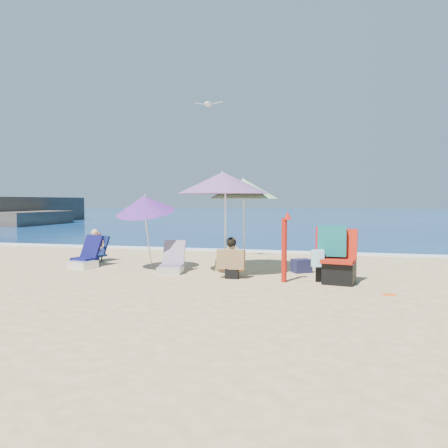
% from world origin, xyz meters
% --- Properties ---
extents(ground, '(120.00, 120.00, 0.00)m').
position_xyz_m(ground, '(0.00, 0.00, 0.00)').
color(ground, '#D8BC84').
rests_on(ground, ground).
extents(sea, '(120.00, 80.00, 0.12)m').
position_xyz_m(sea, '(0.00, 45.00, -0.05)').
color(sea, navy).
rests_on(sea, ground).
extents(foam, '(120.00, 0.50, 0.04)m').
position_xyz_m(foam, '(0.00, 5.10, 0.02)').
color(foam, white).
rests_on(foam, ground).
extents(umbrella_turquoise, '(2.66, 2.66, 2.30)m').
position_xyz_m(umbrella_turquoise, '(-0.23, 0.65, 2.02)').
color(umbrella_turquoise, white).
rests_on(umbrella_turquoise, ground).
extents(umbrella_striped, '(1.71, 1.71, 2.19)m').
position_xyz_m(umbrella_striped, '(0.04, 1.57, 1.91)').
color(umbrella_striped, silver).
rests_on(umbrella_striped, ground).
extents(umbrella_blue, '(1.49, 1.54, 1.89)m').
position_xyz_m(umbrella_blue, '(-2.16, 0.80, 1.55)').
color(umbrella_blue, silver).
rests_on(umbrella_blue, ground).
extents(furled_umbrella, '(0.22, 0.18, 1.42)m').
position_xyz_m(furled_umbrella, '(1.19, 0.06, 0.78)').
color(furled_umbrella, '#A4140B').
rests_on(furled_umbrella, ground).
extents(chair_navy, '(0.73, 0.90, 0.77)m').
position_xyz_m(chair_navy, '(-3.78, 0.88, 0.20)').
color(chair_navy, '#0C0D47').
rests_on(chair_navy, ground).
extents(chair_rainbow, '(0.59, 0.72, 0.72)m').
position_xyz_m(chair_rainbow, '(-1.41, 0.59, 0.19)').
color(chair_rainbow, '#C14452').
rests_on(chair_rainbow, ground).
extents(camp_chair_left, '(0.73, 0.75, 1.07)m').
position_xyz_m(camp_chair_left, '(2.25, 0.18, 0.32)').
color(camp_chair_left, '#A41B0B').
rests_on(camp_chair_left, ground).
extents(camp_chair_right, '(0.68, 0.82, 1.15)m').
position_xyz_m(camp_chair_right, '(2.07, 0.45, 0.41)').
color(camp_chair_right, red).
rests_on(camp_chair_right, ground).
extents(person_center, '(0.59, 0.50, 0.86)m').
position_xyz_m(person_center, '(0.05, 0.30, 0.42)').
color(person_center, tan).
rests_on(person_center, ground).
extents(person_left, '(0.56, 0.67, 0.87)m').
position_xyz_m(person_left, '(-3.99, 1.86, 0.40)').
color(person_left, tan).
rests_on(person_left, ground).
extents(bag_tan, '(0.31, 0.22, 0.26)m').
position_xyz_m(bag_tan, '(-0.34, 1.02, 0.13)').
color(bag_tan, tan).
rests_on(bag_tan, ground).
extents(bag_navy_b, '(0.51, 0.48, 0.30)m').
position_xyz_m(bag_navy_b, '(1.43, 1.35, 0.15)').
color(bag_navy_b, '#191B38').
rests_on(bag_navy_b, ground).
extents(bag_black_b, '(0.30, 0.22, 0.21)m').
position_xyz_m(bag_black_b, '(0.07, 0.21, 0.11)').
color(bag_black_b, black).
rests_on(bag_black_b, ground).
extents(orange_item, '(0.21, 0.10, 0.03)m').
position_xyz_m(orange_item, '(3.08, -0.76, 0.01)').
color(orange_item, '#FF611A').
rests_on(orange_item, ground).
extents(seagull, '(0.75, 0.33, 0.13)m').
position_xyz_m(seagull, '(-1.03, 2.23, 4.10)').
color(seagull, silver).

